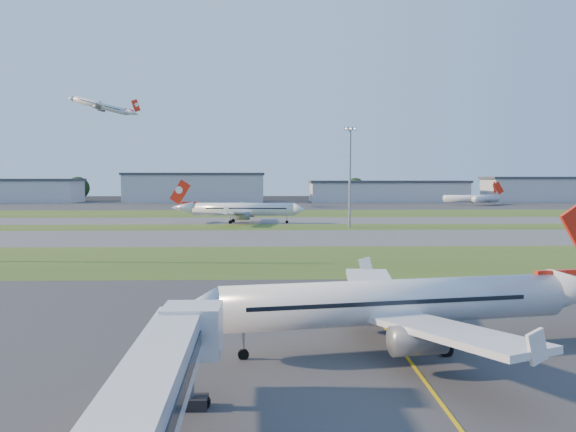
{
  "coord_description": "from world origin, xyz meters",
  "views": [
    {
      "loc": [
        -4.67,
        -35.57,
        13.12
      ],
      "look_at": [
        -2.36,
        51.93,
        7.0
      ],
      "focal_mm": 35.0,
      "sensor_mm": 36.0,
      "label": 1
    }
  ],
  "objects_px": {
    "airliner_taxiing": "(242,210)",
    "mini_jet_near": "(485,198)",
    "jet_bridge": "(135,423)",
    "airliner_parked": "(399,303)",
    "mini_jet_far": "(472,198)",
    "light_mast_centre": "(350,170)"
  },
  "relations": [
    {
      "from": "airliner_parked",
      "to": "airliner_taxiing",
      "type": "distance_m",
      "value": 118.44
    },
    {
      "from": "airliner_taxiing",
      "to": "light_mast_centre",
      "type": "height_order",
      "value": "light_mast_centre"
    },
    {
      "from": "jet_bridge",
      "to": "mini_jet_far",
      "type": "relative_size",
      "value": 0.94
    },
    {
      "from": "airliner_parked",
      "to": "airliner_taxiing",
      "type": "xyz_separation_m",
      "value": [
        -18.25,
        117.02,
        0.27
      ]
    },
    {
      "from": "airliner_parked",
      "to": "mini_jet_far",
      "type": "distance_m",
      "value": 229.19
    },
    {
      "from": "airliner_parked",
      "to": "mini_jet_far",
      "type": "xyz_separation_m",
      "value": [
        81.93,
        214.04,
        -0.33
      ]
    },
    {
      "from": "mini_jet_far",
      "to": "light_mast_centre",
      "type": "bearing_deg",
      "value": -126.63
    },
    {
      "from": "jet_bridge",
      "to": "airliner_taxiing",
      "type": "relative_size",
      "value": 0.76
    },
    {
      "from": "airliner_parked",
      "to": "airliner_taxiing",
      "type": "relative_size",
      "value": 0.92
    },
    {
      "from": "jet_bridge",
      "to": "light_mast_centre",
      "type": "distance_m",
      "value": 126.17
    },
    {
      "from": "jet_bridge",
      "to": "mini_jet_near",
      "type": "bearing_deg",
      "value": 66.42
    },
    {
      "from": "airliner_taxiing",
      "to": "mini_jet_near",
      "type": "height_order",
      "value": "airliner_taxiing"
    },
    {
      "from": "mini_jet_far",
      "to": "airliner_parked",
      "type": "bearing_deg",
      "value": -114.95
    },
    {
      "from": "jet_bridge",
      "to": "airliner_parked",
      "type": "height_order",
      "value": "airliner_parked"
    },
    {
      "from": "mini_jet_far",
      "to": "jet_bridge",
      "type": "bearing_deg",
      "value": -116.31
    },
    {
      "from": "jet_bridge",
      "to": "mini_jet_near",
      "type": "distance_m",
      "value": 258.94
    },
    {
      "from": "jet_bridge",
      "to": "airliner_parked",
      "type": "distance_m",
      "value": 25.77
    },
    {
      "from": "airliner_parked",
      "to": "airliner_taxiing",
      "type": "bearing_deg",
      "value": 88.86
    },
    {
      "from": "mini_jet_near",
      "to": "light_mast_centre",
      "type": "height_order",
      "value": "light_mast_centre"
    },
    {
      "from": "airliner_parked",
      "to": "jet_bridge",
      "type": "bearing_deg",
      "value": -134.52
    },
    {
      "from": "mini_jet_near",
      "to": "mini_jet_far",
      "type": "relative_size",
      "value": 0.8
    },
    {
      "from": "mini_jet_near",
      "to": "mini_jet_far",
      "type": "height_order",
      "value": "same"
    }
  ]
}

